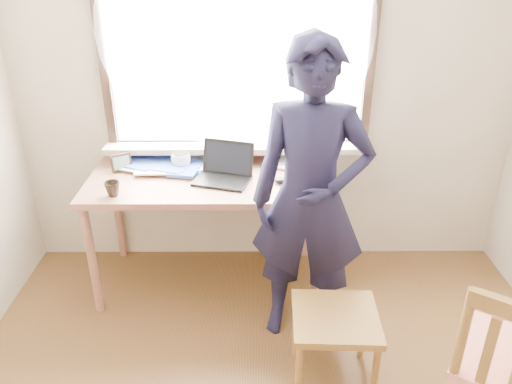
{
  "coord_description": "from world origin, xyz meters",
  "views": [
    {
      "loc": [
        -0.09,
        -1.36,
        2.19
      ],
      "look_at": [
        -0.08,
        0.95,
        1.05
      ],
      "focal_mm": 35.0,
      "sensor_mm": 36.0,
      "label": 1
    }
  ],
  "objects_px": {
    "desk": "(206,188)",
    "person": "(310,200)",
    "laptop": "(225,171)",
    "mug_dark": "(112,189)",
    "work_chair": "(335,326)",
    "mug_white": "(181,161)"
  },
  "relations": [
    {
      "from": "laptop",
      "to": "mug_dark",
      "type": "relative_size",
      "value": 4.23
    },
    {
      "from": "mug_white",
      "to": "desk",
      "type": "bearing_deg",
      "value": -39.75
    },
    {
      "from": "work_chair",
      "to": "person",
      "type": "height_order",
      "value": "person"
    },
    {
      "from": "desk",
      "to": "person",
      "type": "height_order",
      "value": "person"
    },
    {
      "from": "mug_dark",
      "to": "person",
      "type": "height_order",
      "value": "person"
    },
    {
      "from": "laptop",
      "to": "mug_white",
      "type": "bearing_deg",
      "value": 149.32
    },
    {
      "from": "laptop",
      "to": "mug_white",
      "type": "distance_m",
      "value": 0.36
    },
    {
      "from": "laptop",
      "to": "person",
      "type": "relative_size",
      "value": 0.22
    },
    {
      "from": "laptop",
      "to": "mug_white",
      "type": "height_order",
      "value": "laptop"
    },
    {
      "from": "desk",
      "to": "mug_dark",
      "type": "relative_size",
      "value": 15.93
    },
    {
      "from": "mug_dark",
      "to": "work_chair",
      "type": "bearing_deg",
      "value": -27.61
    },
    {
      "from": "laptop",
      "to": "work_chair",
      "type": "relative_size",
      "value": 0.88
    },
    {
      "from": "mug_white",
      "to": "person",
      "type": "relative_size",
      "value": 0.07
    },
    {
      "from": "laptop",
      "to": "person",
      "type": "bearing_deg",
      "value": -42.84
    },
    {
      "from": "mug_dark",
      "to": "work_chair",
      "type": "xyz_separation_m",
      "value": [
        1.29,
        -0.67,
        -0.48
      ]
    },
    {
      "from": "desk",
      "to": "mug_dark",
      "type": "xyz_separation_m",
      "value": [
        -0.54,
        -0.27,
        0.13
      ]
    },
    {
      "from": "mug_dark",
      "to": "person",
      "type": "xyz_separation_m",
      "value": [
        1.18,
        -0.23,
        0.04
      ]
    },
    {
      "from": "mug_dark",
      "to": "desk",
      "type": "bearing_deg",
      "value": 26.41
    },
    {
      "from": "laptop",
      "to": "mug_white",
      "type": "relative_size",
      "value": 3.11
    },
    {
      "from": "desk",
      "to": "mug_dark",
      "type": "bearing_deg",
      "value": -153.59
    },
    {
      "from": "desk",
      "to": "laptop",
      "type": "bearing_deg",
      "value": -14.35
    },
    {
      "from": "work_chair",
      "to": "person",
      "type": "xyz_separation_m",
      "value": [
        -0.11,
        0.44,
        0.53
      ]
    }
  ]
}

